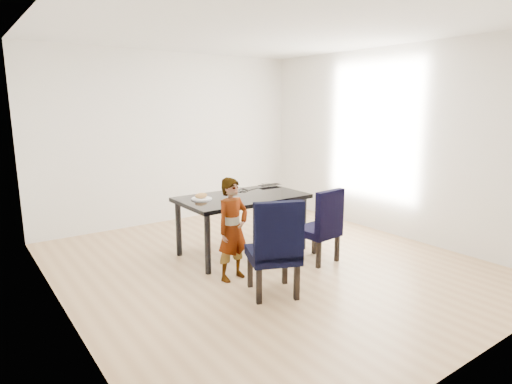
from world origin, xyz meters
TOP-DOWN VIEW (x-y plane):
  - floor at (0.00, 0.00)m, footprint 4.50×5.00m
  - ceiling at (0.00, 0.00)m, footprint 4.50×5.00m
  - wall_back at (0.00, 2.50)m, footprint 4.50×0.01m
  - wall_front at (0.00, -2.50)m, footprint 4.50×0.01m
  - wall_left at (-2.25, 0.00)m, footprint 0.01×5.00m
  - wall_right at (2.25, 0.00)m, footprint 0.01×5.00m
  - dining_table at (0.00, 0.50)m, footprint 1.60×0.90m
  - chair_left at (-0.44, -0.70)m, footprint 0.64×0.65m
  - chair_right at (0.57, -0.28)m, footprint 0.48×0.50m
  - child at (-0.56, -0.15)m, footprint 0.45×0.34m
  - plate at (-0.52, 0.62)m, footprint 0.32×0.32m
  - sandwich at (-0.52, 0.62)m, footprint 0.18×0.10m
  - laptop at (0.68, 0.85)m, footprint 0.34×0.23m
  - cable_tangle at (0.18, 0.74)m, footprint 0.14×0.14m

SIDE VIEW (x-z plane):
  - floor at x=0.00m, z-range -0.01..0.00m
  - dining_table at x=0.00m, z-range 0.00..0.75m
  - chair_right at x=0.57m, z-range 0.00..0.91m
  - chair_left at x=-0.44m, z-range 0.00..1.00m
  - child at x=-0.56m, z-range 0.00..1.13m
  - cable_tangle at x=0.18m, z-range 0.75..0.76m
  - plate at x=-0.52m, z-range 0.75..0.76m
  - laptop at x=0.68m, z-range 0.75..0.78m
  - sandwich at x=-0.52m, z-range 0.76..0.83m
  - wall_back at x=0.00m, z-range 0.00..2.70m
  - wall_front at x=0.00m, z-range 0.00..2.70m
  - wall_left at x=-2.25m, z-range 0.00..2.70m
  - wall_right at x=2.25m, z-range 0.00..2.70m
  - ceiling at x=0.00m, z-range 2.70..2.71m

